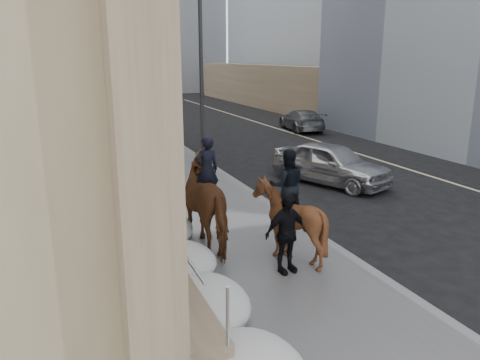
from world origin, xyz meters
name	(u,v)px	position (x,y,z in m)	size (l,w,h in m)	color
ground	(278,308)	(0.00, 0.00, 0.00)	(140.00, 140.00, 0.00)	black
sidewalk	(163,182)	(0.00, 10.00, 0.06)	(5.00, 80.00, 0.12)	#545457
curb	(226,176)	(2.62, 10.00, 0.06)	(0.24, 80.00, 0.12)	slate
lane_line	(384,162)	(10.50, 10.00, 0.01)	(0.15, 70.00, 0.01)	#BFB78C
far_podium	(469,114)	(15.50, 10.00, 2.00)	(2.00, 80.00, 4.00)	#78624D
bg_building_far	(25,20)	(-6.00, 72.00, 10.00)	(24.00, 12.00, 20.00)	gray
streetlight_mid	(198,61)	(2.74, 14.00, 4.58)	(1.71, 0.24, 8.00)	#2D2D30
streetlight_far	(128,59)	(2.74, 34.00, 4.58)	(1.71, 0.24, 8.00)	#2D2D30
traffic_signal	(149,70)	(2.07, 22.00, 4.00)	(4.10, 0.22, 6.00)	#2D2D30
snow_bank	(134,188)	(-1.42, 8.11, 0.47)	(1.70, 18.10, 0.76)	silver
mounted_horse_left	(212,201)	(-0.26, 3.24, 1.31)	(1.49, 2.82, 2.80)	#4D2C17
mounted_horse_right	(288,215)	(1.15, 1.84, 1.19)	(1.96, 2.08, 2.61)	#4A2815
pedestrian	(286,233)	(0.77, 1.20, 1.02)	(1.06, 0.44, 1.81)	black
car_silver	(331,163)	(6.04, 7.62, 0.81)	(1.91, 4.75, 1.62)	#B6B7BE
car_grey	(301,120)	(11.62, 19.89, 0.70)	(1.95, 4.79, 1.39)	slate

